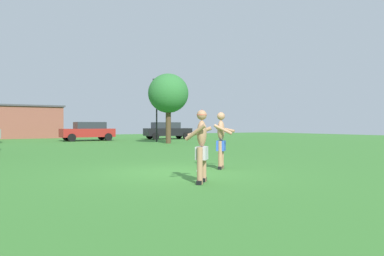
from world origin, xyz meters
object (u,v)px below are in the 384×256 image
player_with_cap (201,143)px  tree_right_field (168,94)px  player_in_blue (221,139)px  car_black_near_post (167,130)px  car_red_mid_lot (88,131)px  lamp_post (157,102)px  frisbee (201,171)px

player_with_cap → tree_right_field: tree_right_field is taller
player_in_blue → car_black_near_post: bearing=67.0°
player_with_cap → player_in_blue: 2.75m
car_red_mid_lot → car_black_near_post: bearing=-2.2°
player_with_cap → tree_right_field: bearing=65.2°
car_red_mid_lot → lamp_post: (4.25, -4.51, 2.30)m
player_with_cap → lamp_post: (7.89, 19.04, 2.20)m
frisbee → car_black_near_post: car_black_near_post is taller
car_red_mid_lot → lamp_post: 6.60m
frisbee → tree_right_field: tree_right_field is taller
player_in_blue → tree_right_field: 15.52m
player_with_cap → tree_right_field: size_ratio=0.34×
player_in_blue → frisbee: size_ratio=6.34×
player_with_cap → frisbee: player_with_cap is taller
player_with_cap → player_in_blue: (1.95, 1.94, -0.02)m
player_in_blue → frisbee: player_in_blue is taller
car_red_mid_lot → player_in_blue: bearing=-94.5°
tree_right_field → frisbee: bearing=-113.8°
frisbee → player_with_cap: bearing=-122.1°
player_in_blue → player_with_cap: bearing=-135.1°
frisbee → car_red_mid_lot: 21.99m
frisbee → car_black_near_post: 23.73m
lamp_post → tree_right_field: (-0.42, -2.85, 0.46)m
player_in_blue → lamp_post: 18.24m
player_with_cap → frisbee: bearing=57.9°
player_in_blue → car_red_mid_lot: bearing=85.5°
car_black_near_post → player_with_cap: bearing=-115.3°
frisbee → car_black_near_post: bearing=65.3°
player_with_cap → car_black_near_post: 25.73m
frisbee → car_black_near_post: (9.90, 21.55, 0.81)m
player_in_blue → car_black_near_post: (9.03, 21.33, -0.09)m
car_red_mid_lot → tree_right_field: 8.74m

